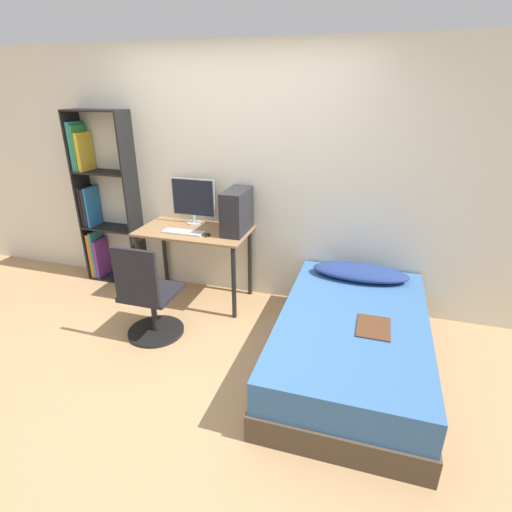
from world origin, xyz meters
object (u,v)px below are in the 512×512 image
(bookshelf, at_px, (99,204))
(pc_tower, at_px, (237,211))
(office_chair, at_px, (149,303))
(bed, at_px, (351,342))
(keyboard, at_px, (183,232))
(monitor, at_px, (193,199))

(bookshelf, distance_m, pc_tower, 1.66)
(office_chair, xyz_separation_m, bed, (1.75, 0.10, -0.12))
(keyboard, bearing_deg, office_chair, -93.39)
(office_chair, relative_size, keyboard, 2.22)
(office_chair, distance_m, bed, 1.76)
(office_chair, relative_size, monitor, 1.93)
(bookshelf, xyz_separation_m, office_chair, (1.13, -0.94, -0.55))
(monitor, xyz_separation_m, keyboard, (0.03, -0.32, -0.25))
(bed, distance_m, keyboard, 1.88)
(bookshelf, relative_size, bed, 0.97)
(bookshelf, bearing_deg, pc_tower, -3.41)
(bed, height_order, pc_tower, pc_tower)
(office_chair, distance_m, monitor, 1.19)
(bookshelf, height_order, office_chair, bookshelf)
(bed, relative_size, keyboard, 4.75)
(monitor, bearing_deg, bed, -26.82)
(pc_tower, bearing_deg, monitor, 165.34)
(office_chair, height_order, keyboard, office_chair)
(bed, bearing_deg, office_chair, -176.73)
(bed, bearing_deg, monitor, 153.18)
(office_chair, bearing_deg, monitor, 89.42)
(pc_tower, bearing_deg, bookshelf, 176.59)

